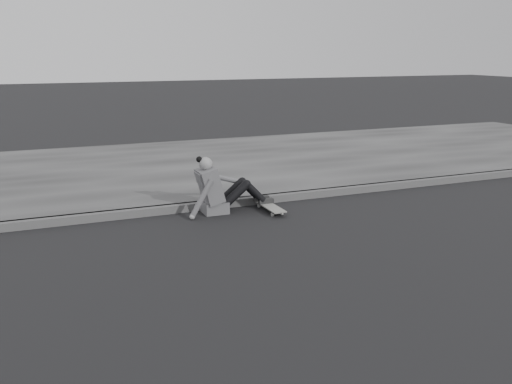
# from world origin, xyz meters

# --- Properties ---
(ground) EXTENTS (80.00, 80.00, 0.00)m
(ground) POSITION_xyz_m (0.00, 0.00, 0.00)
(ground) COLOR black
(ground) RESTS_ON ground
(curb) EXTENTS (24.00, 0.16, 0.12)m
(curb) POSITION_xyz_m (0.00, 2.58, 0.06)
(curb) COLOR #494949
(curb) RESTS_ON ground
(sidewalk) EXTENTS (24.00, 6.00, 0.12)m
(sidewalk) POSITION_xyz_m (0.00, 5.60, 0.06)
(sidewalk) COLOR #3A3A3A
(sidewalk) RESTS_ON ground
(skateboard) EXTENTS (0.20, 0.78, 0.09)m
(skateboard) POSITION_xyz_m (1.18, 2.08, 0.07)
(skateboard) COLOR gray
(skateboard) RESTS_ON ground
(seated_woman) EXTENTS (1.38, 0.46, 0.88)m
(seated_woman) POSITION_xyz_m (0.45, 2.33, 0.36)
(seated_woman) COLOR #545356
(seated_woman) RESTS_ON ground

